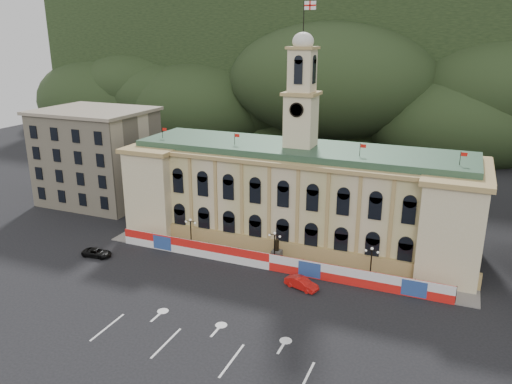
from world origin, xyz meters
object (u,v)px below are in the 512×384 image
at_px(lamp_center, 275,245).
at_px(black_suv, 97,253).
at_px(statue, 277,254).
at_px(red_sedan, 301,283).

xyz_separation_m(lamp_center, black_suv, (-25.93, -7.97, -2.44)).
xyz_separation_m(statue, red_sedan, (5.94, -6.46, -0.42)).
bearing_deg(statue, lamp_center, -90.00).
height_order(statue, black_suv, statue).
xyz_separation_m(statue, black_suv, (-25.93, -8.97, -0.55)).
height_order(lamp_center, red_sedan, lamp_center).
relative_size(statue, red_sedan, 0.75).
height_order(statue, lamp_center, lamp_center).
height_order(red_sedan, black_suv, red_sedan).
distance_m(red_sedan, black_suv, 31.97).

